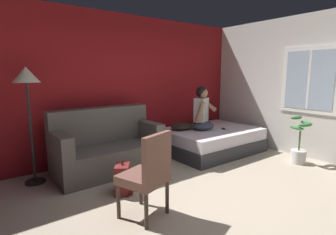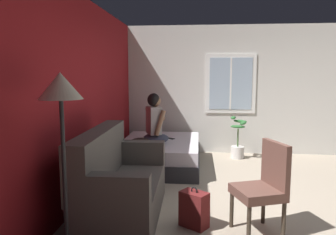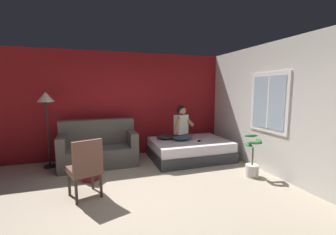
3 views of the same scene
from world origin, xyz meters
TOP-DOWN VIEW (x-y plane):
  - ground_plane at (0.00, 0.00)m, footprint 40.00×40.00m
  - wall_back_accent at (0.00, 2.66)m, footprint 10.77×0.16m
  - wall_side_with_window at (2.96, 0.01)m, footprint 0.19×6.57m
  - bed at (1.71, 1.75)m, footprint 1.93×1.43m
  - couch at (-0.48, 1.99)m, footprint 1.72×0.86m
  - side_chair at (-0.72, 0.37)m, footprint 0.59×0.59m
  - person_seated at (1.52, 1.83)m, footprint 0.66×0.62m
  - backpack at (-0.65, 1.09)m, footprint 0.34×0.35m
  - throw_pillow at (1.17, 2.04)m, footprint 0.51×0.40m
  - cell_phone at (1.89, 1.58)m, footprint 0.14×0.16m
  - floor_lamp at (-1.55, 2.18)m, footprint 0.36×0.36m
  - potted_plant at (2.43, 0.27)m, footprint 0.39×0.37m

SIDE VIEW (x-z plane):
  - ground_plane at x=0.00m, z-range 0.00..0.00m
  - backpack at x=-0.65m, z-range -0.04..0.42m
  - bed at x=1.71m, z-range 0.00..0.48m
  - potted_plant at x=2.43m, z-range -0.12..0.73m
  - couch at x=-0.48m, z-range -0.13..0.91m
  - cell_phone at x=1.89m, z-range 0.48..0.49m
  - side_chair at x=-0.72m, z-range 0.04..1.02m
  - throw_pillow at x=1.17m, z-range 0.48..0.62m
  - person_seated at x=1.52m, z-range 0.40..1.27m
  - wall_back_accent at x=0.00m, z-range 0.00..2.70m
  - wall_side_with_window at x=2.96m, z-range 0.00..2.70m
  - floor_lamp at x=-1.55m, z-range 0.58..2.28m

